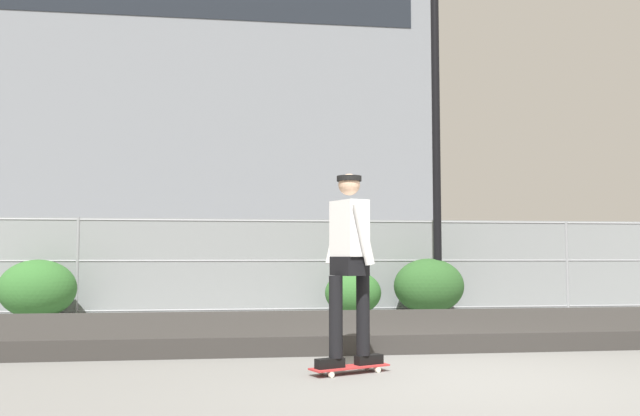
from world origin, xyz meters
TOP-DOWN VIEW (x-y plane):
  - ground_plane at (0.00, 0.00)m, footprint 120.00×120.00m
  - gravel_berm at (0.00, 3.38)m, footprint 11.31×3.53m
  - skateboard at (-0.94, 0.52)m, footprint 0.82×0.49m
  - skater at (-0.94, 0.52)m, footprint 0.70×0.62m
  - chain_fence at (0.00, 7.54)m, footprint 19.98×0.06m
  - street_lamp at (1.92, 6.78)m, footprint 0.44×0.44m
  - parked_car_near at (-5.08, 10.93)m, footprint 4.47×2.09m
  - parked_car_mid at (1.28, 10.64)m, footprint 4.42×1.99m
  - library_building at (-6.76, 36.68)m, footprint 31.67×14.00m
  - shrub_left at (-5.50, 6.79)m, footprint 1.36×1.11m
  - shrub_center at (0.24, 6.74)m, footprint 1.07×0.88m
  - shrub_right at (1.76, 6.86)m, footprint 1.37×1.12m

SIDE VIEW (x-z plane):
  - ground_plane at x=0.00m, z-range 0.00..0.00m
  - skateboard at x=-0.94m, z-range 0.02..0.09m
  - gravel_berm at x=0.00m, z-range 0.00..0.22m
  - shrub_center at x=0.24m, z-range 0.00..0.83m
  - shrub_left at x=-5.50m, z-range 0.00..1.05m
  - shrub_right at x=1.76m, z-range 0.00..1.06m
  - parked_car_near at x=-5.08m, z-range 0.01..1.67m
  - parked_car_mid at x=1.28m, z-range 0.01..1.67m
  - chain_fence at x=0.00m, z-range 0.01..1.86m
  - skater at x=-0.94m, z-range 0.20..2.04m
  - street_lamp at x=1.92m, z-range 0.84..7.84m
  - library_building at x=-6.76m, z-range 0.00..24.27m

